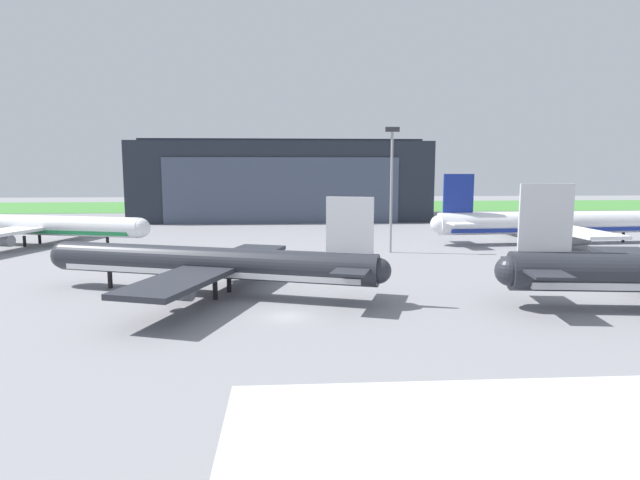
% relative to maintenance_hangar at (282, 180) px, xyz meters
% --- Properties ---
extents(ground_plane, '(440.00, 440.00, 0.00)m').
position_rel_maintenance_hangar_xyz_m(ground_plane, '(0.90, -106.78, -10.95)').
color(ground_plane, gray).
extents(grass_field_strip, '(440.00, 56.00, 0.08)m').
position_rel_maintenance_hangar_xyz_m(grass_field_strip, '(0.90, 45.71, -10.91)').
color(grass_field_strip, '#478B3C').
rests_on(grass_field_strip, ground_plane).
extents(maintenance_hangar, '(80.96, 36.39, 22.82)m').
position_rel_maintenance_hangar_xyz_m(maintenance_hangar, '(0.00, 0.00, 0.00)').
color(maintenance_hangar, '#232833').
rests_on(maintenance_hangar, ground_plane).
extents(airliner_far_left, '(43.89, 39.01, 12.07)m').
position_rel_maintenance_hangar_xyz_m(airliner_far_left, '(-45.69, -54.99, -7.20)').
color(airliner_far_left, white).
rests_on(airliner_far_left, ground_plane).
extents(airliner_near_left, '(40.37, 32.56, 11.61)m').
position_rel_maintenance_hangar_xyz_m(airliner_near_left, '(-7.86, -96.99, -7.27)').
color(airliner_near_left, '#282B33').
rests_on(airliner_near_left, ground_plane).
extents(airliner_far_right, '(48.59, 38.84, 13.49)m').
position_rel_maintenance_hangar_xyz_m(airliner_far_right, '(52.28, -58.45, -7.04)').
color(airliner_far_right, white).
rests_on(airliner_far_right, ground_plane).
extents(apron_light_mast, '(2.40, 0.50, 21.47)m').
position_rel_maintenance_hangar_xyz_m(apron_light_mast, '(19.03, -67.46, 1.46)').
color(apron_light_mast, '#99999E').
rests_on(apron_light_mast, ground_plane).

